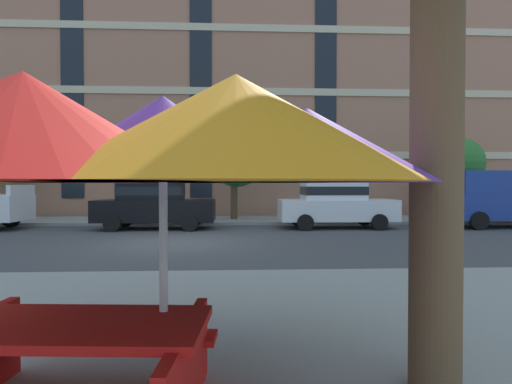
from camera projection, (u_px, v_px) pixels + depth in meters
The scene contains 10 objects.
ground_plane at pixel (175, 243), 11.87m from camera, with size 120.00×120.00×0.00m, color #424244.
sidewalk_far at pixel (197, 220), 18.66m from camera, with size 56.00×3.60×0.12m, color gray.
apartment_building at pixel (209, 87), 26.70m from camera, with size 44.48×12.08×16.00m.
sedan_black at pixel (154, 204), 15.49m from camera, with size 4.40×1.98×1.78m.
sedan_white at pixel (335, 203), 15.82m from camera, with size 4.40×1.98×1.78m.
pickup_blue at pixel (498, 201), 16.14m from camera, with size 5.10×2.12×2.20m.
street_tree_middle at pixel (236, 158), 18.47m from camera, with size 2.53×2.44×4.18m.
street_tree_right at pixel (458, 163), 19.35m from camera, with size 2.31×2.32×3.86m.
patio_umbrella at pixel (163, 144), 2.91m from camera, with size 3.87×3.59×2.30m.
picnic_table at pixel (68, 365), 2.70m from camera, with size 1.91×1.65×0.77m.
Camera 1 is at (1.76, -11.94, 1.67)m, focal length 28.89 mm.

